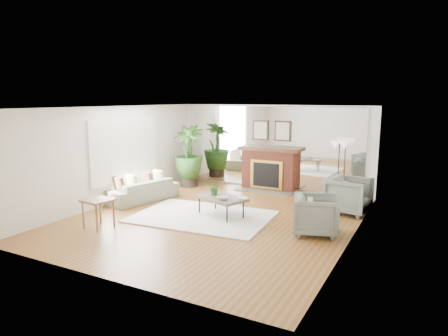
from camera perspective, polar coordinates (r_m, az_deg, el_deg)
The scene contains 18 objects.
ground at distance 9.18m, azimuth -1.23°, elevation -7.15°, with size 7.00×7.00×0.00m, color brown.
wall_left at distance 10.65m, azimuth -15.46°, elevation 1.78°, with size 0.02×7.00×2.50m, color silver.
wall_right at distance 7.90m, azimuth 18.05°, elevation -1.12°, with size 0.02×7.00×2.50m, color silver.
wall_back at distance 12.03m, azimuth 6.86°, elevation 2.97°, with size 6.00×0.02×2.50m, color silver.
mirror_panel at distance 12.01m, azimuth 6.83°, elevation 2.96°, with size 5.40×0.04×2.40m, color silver.
window_panel at distance 10.91m, azimuth -13.94°, elevation 2.56°, with size 0.04×2.40×1.50m, color #B2E09E.
fireplace at distance 11.90m, azimuth 6.41°, elevation 0.03°, with size 1.85×0.83×2.05m.
area_rug at distance 9.25m, azimuth -3.11°, elevation -6.93°, with size 3.05×2.18×0.03m, color white.
coffee_table at distance 9.16m, azimuth -0.46°, elevation -4.38°, with size 1.34×1.06×0.47m.
sofa at distance 10.81m, azimuth -11.51°, elevation -3.17°, with size 1.94×0.76×0.57m, color gray.
armchair_back at distance 9.90m, azimuth 17.43°, elevation -3.76°, with size 0.92×0.94×0.86m, color slate.
armchair_front at distance 8.24m, azimuth 12.98°, elevation -6.55°, with size 0.84×0.87×0.79m, color slate.
side_table at distance 8.77m, azimuth -17.56°, elevation -4.90°, with size 0.60×0.60×0.62m.
potted_ficus at distance 12.30m, azimuth -5.08°, elevation 1.99°, with size 1.05×1.05×1.88m.
floor_lamp at distance 11.01m, azimuth 16.16°, elevation 2.53°, with size 0.51×0.29×1.58m.
tabletop_plant at distance 9.32m, azimuth -1.35°, elevation -2.82°, with size 0.30×0.26×0.33m, color #376926.
fruit_bowl at distance 8.91m, azimuth -0.25°, elevation -4.31°, with size 0.27×0.27×0.07m, color olive.
book at distance 9.02m, azimuth 2.03°, elevation -4.29°, with size 0.20×0.28×0.02m, color olive.
Camera 1 is at (4.27, -7.66, 2.70)m, focal length 32.00 mm.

